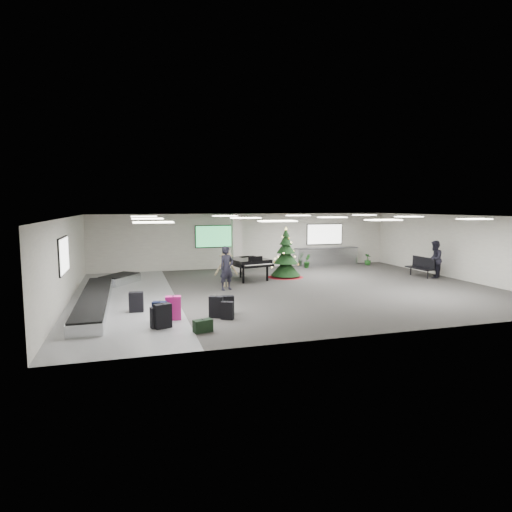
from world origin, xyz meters
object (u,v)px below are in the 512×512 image
object	(u,v)px
potted_plant_left	(307,261)
potted_plant_right	(368,259)
traveler_b	(226,269)
baggage_carousel	(101,295)
christmas_tree	(286,260)
traveler_a	(227,268)
traveler_bench	(434,259)
grand_piano	(248,262)
bench	(421,266)
service_counter	(326,256)
pink_suitcase	(173,308)

from	to	relation	value
potted_plant_left	potted_plant_right	bearing A→B (deg)	0.20
traveler_b	potted_plant_right	size ratio (longest dim) A/B	2.26
baggage_carousel	christmas_tree	world-z (taller)	christmas_tree
baggage_carousel	traveler_a	bearing A→B (deg)	7.66
traveler_bench	potted_plant_left	world-z (taller)	traveler_bench
traveler_a	potted_plant_right	world-z (taller)	traveler_a
grand_piano	traveler_a	xyz separation A→B (m)	(-1.60, -2.19, 0.07)
christmas_tree	bench	world-z (taller)	christmas_tree
service_counter	potted_plant_left	bearing A→B (deg)	-153.96
potted_plant_right	pink_suitcase	bearing A→B (deg)	-143.28
bench	potted_plant_right	size ratio (longest dim) A/B	2.29
pink_suitcase	christmas_tree	size ratio (longest dim) A/B	0.30
traveler_a	traveler_b	bearing A→B (deg)	55.30
service_counter	potted_plant_left	world-z (taller)	service_counter
christmas_tree	traveler_bench	size ratio (longest dim) A/B	1.37
grand_piano	potted_plant_right	distance (m)	9.07
traveler_b	potted_plant_right	world-z (taller)	traveler_b
baggage_carousel	grand_piano	distance (m)	7.36
traveler_b	service_counter	bearing A→B (deg)	45.41
baggage_carousel	pink_suitcase	xyz separation A→B (m)	(2.41, -3.66, 0.17)
bench	traveler_bench	xyz separation A→B (m)	(0.41, -0.48, 0.37)
service_counter	potted_plant_right	xyz separation A→B (m)	(2.43, -0.80, -0.19)
grand_piano	bench	distance (m)	8.97
pink_suitcase	traveler_bench	xyz separation A→B (m)	(13.56, 4.43, 0.57)
pink_suitcase	potted_plant_left	distance (m)	12.98
grand_piano	bench	xyz separation A→B (m)	(8.82, -1.63, -0.31)
grand_piano	traveler_bench	xyz separation A→B (m)	(9.23, -2.11, 0.07)
potted_plant_right	service_counter	bearing A→B (deg)	161.77
potted_plant_left	potted_plant_right	xyz separation A→B (m)	(4.09, 0.01, -0.05)
service_counter	traveler_bench	xyz separation A→B (m)	(3.13, -5.96, 0.41)
potted_plant_right	potted_plant_left	bearing A→B (deg)	-179.80
baggage_carousel	bench	bearing A→B (deg)	4.62
potted_plant_left	baggage_carousel	bearing A→B (deg)	-152.09
bench	traveler_a	size ratio (longest dim) A/B	0.86
christmas_tree	potted_plant_right	distance (m)	7.07
traveler_bench	potted_plant_right	distance (m)	5.24
christmas_tree	grand_piano	world-z (taller)	christmas_tree
potted_plant_right	traveler_bench	bearing A→B (deg)	-82.27
service_counter	grand_piano	xyz separation A→B (m)	(-6.10, -3.85, 0.34)
potted_plant_right	grand_piano	bearing A→B (deg)	-160.31
traveler_bench	service_counter	bearing A→B (deg)	-103.94
christmas_tree	traveler_a	distance (m)	4.40
service_counter	grand_piano	size ratio (longest dim) A/B	1.63
pink_suitcase	grand_piano	bearing A→B (deg)	64.63
traveler_b	traveler_bench	size ratio (longest dim) A/B	0.85
christmas_tree	traveler_b	distance (m)	3.89
service_counter	traveler_a	distance (m)	9.79
traveler_a	christmas_tree	bearing A→B (deg)	10.21
traveler_b	pink_suitcase	bearing A→B (deg)	-108.98
baggage_carousel	christmas_tree	distance (m)	9.36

